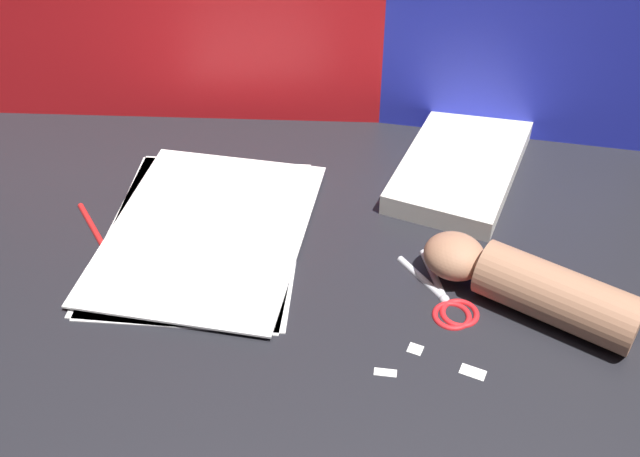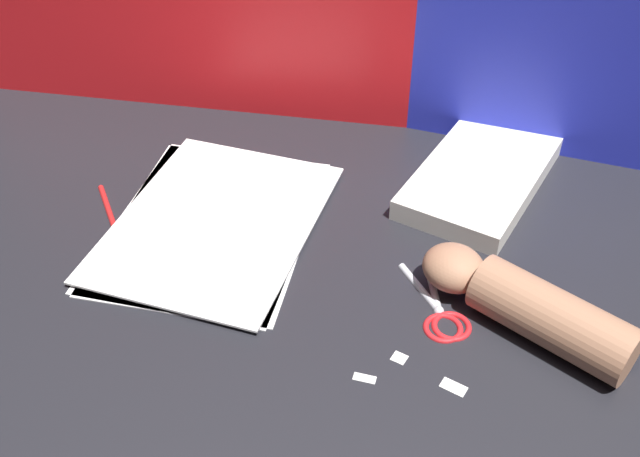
{
  "view_description": "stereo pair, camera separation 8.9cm",
  "coord_description": "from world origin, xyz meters",
  "views": [
    {
      "loc": [
        0.09,
        -0.68,
        0.63
      ],
      "look_at": [
        0.02,
        0.0,
        0.06
      ],
      "focal_mm": 42.0,
      "sensor_mm": 36.0,
      "label": 1
    },
    {
      "loc": [
        0.17,
        -0.66,
        0.63
      ],
      "look_at": [
        0.02,
        0.0,
        0.06
      ],
      "focal_mm": 42.0,
      "sensor_mm": 36.0,
      "label": 2
    }
  ],
  "objects": [
    {
      "name": "paper_scrap_far",
      "position": [
        0.14,
        -0.12,
        0.0
      ],
      "size": [
        0.02,
        0.02,
        0.0
      ],
      "color": "white",
      "rests_on": "ground_plane"
    },
    {
      "name": "ground_plane",
      "position": [
        0.0,
        0.0,
        0.0
      ],
      "size": [
        6.0,
        6.0,
        0.0
      ],
      "primitive_type": "plane",
      "color": "black"
    },
    {
      "name": "paper_scrap_near",
      "position": [
        0.2,
        -0.15,
        0.0
      ],
      "size": [
        0.03,
        0.02,
        0.0
      ],
      "color": "white",
      "rests_on": "ground_plane"
    },
    {
      "name": "book_closed",
      "position": [
        0.21,
        0.22,
        0.02
      ],
      "size": [
        0.23,
        0.3,
        0.03
      ],
      "color": "silver",
      "rests_on": "ground_plane"
    },
    {
      "name": "hand_forearm",
      "position": [
        0.27,
        -0.04,
        0.03
      ],
      "size": [
        0.26,
        0.18,
        0.07
      ],
      "color": "#A87556",
      "rests_on": "ground_plane"
    },
    {
      "name": "scissors",
      "position": [
        0.18,
        -0.05,
        0.0
      ],
      "size": [
        0.11,
        0.14,
        0.01
      ],
      "color": "silver",
      "rests_on": "ground_plane"
    },
    {
      "name": "backdrop_panel_center",
      "position": [
        0.19,
        0.34,
        0.18
      ],
      "size": [
        0.62,
        0.09,
        0.36
      ],
      "color": "#2833D1",
      "rests_on": "ground_plane"
    },
    {
      "name": "pen",
      "position": [
        -0.27,
        0.04,
        0.0
      ],
      "size": [
        0.08,
        0.11,
        0.01
      ],
      "color": "red",
      "rests_on": "ground_plane"
    },
    {
      "name": "paper_scrap_mid",
      "position": [
        0.11,
        -0.16,
        0.0
      ],
      "size": [
        0.02,
        0.01,
        0.0
      ],
      "color": "white",
      "rests_on": "ground_plane"
    },
    {
      "name": "paper_stack",
      "position": [
        -0.13,
        0.05,
        0.0
      ],
      "size": [
        0.28,
        0.35,
        0.01
      ],
      "color": "white",
      "rests_on": "ground_plane"
    }
  ]
}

